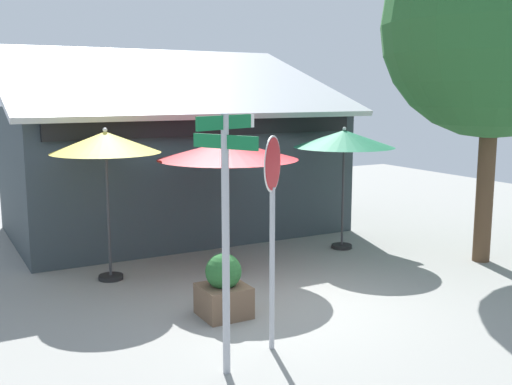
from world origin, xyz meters
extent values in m
cube|color=gray|center=(0.00, 0.00, -0.05)|extent=(28.00, 28.00, 0.10)
cube|color=#333D42|center=(0.32, 5.78, 1.51)|extent=(7.44, 4.48, 3.03)
cube|color=#B7BABF|center=(0.32, 5.63, 3.64)|extent=(7.94, 4.97, 1.69)
cube|color=black|center=(0.32, 3.49, 2.68)|extent=(6.84, 0.16, 0.44)
cylinder|color=#A8AAB2|center=(-1.99, -1.85, 1.56)|extent=(0.09, 0.09, 3.11)
cube|color=#116B38|center=(-1.99, -1.85, 3.01)|extent=(0.87, 0.41, 0.16)
cube|color=#116B38|center=(-1.99, -1.85, 2.79)|extent=(0.41, 0.87, 0.16)
cube|color=white|center=(-1.53, -1.64, 3.01)|extent=(0.07, 0.06, 0.16)
cylinder|color=#A8AAB2|center=(-1.15, -1.50, 1.08)|extent=(0.07, 0.07, 2.16)
cylinder|color=white|center=(-1.15, -1.50, 2.46)|extent=(0.53, 0.50, 0.72)
cylinder|color=red|center=(-1.15, -1.50, 2.46)|extent=(0.50, 0.48, 0.67)
cylinder|color=black|center=(-2.19, 2.50, 0.04)|extent=(0.44, 0.44, 0.08)
cylinder|color=#333335|center=(-2.19, 2.50, 1.17)|extent=(0.05, 0.05, 2.35)
cone|color=#EAD14C|center=(-2.19, 2.50, 2.48)|extent=(1.92, 1.92, 0.37)
sphere|color=silver|center=(-2.19, 2.50, 2.70)|extent=(0.08, 0.08, 0.08)
cylinder|color=black|center=(-0.08, 1.96, 0.04)|extent=(0.44, 0.44, 0.08)
cylinder|color=#333335|center=(-0.08, 1.96, 1.09)|extent=(0.05, 0.05, 2.17)
cone|color=#B21E23|center=(-0.08, 1.96, 2.30)|extent=(2.61, 2.61, 0.35)
sphere|color=silver|center=(-0.08, 1.96, 2.50)|extent=(0.08, 0.08, 0.08)
cylinder|color=black|center=(2.82, 2.29, 0.04)|extent=(0.44, 0.44, 0.08)
cylinder|color=#333335|center=(2.82, 2.29, 1.12)|extent=(0.05, 0.05, 2.24)
cone|color=#1E724C|center=(2.82, 2.29, 2.38)|extent=(2.14, 2.14, 0.36)
sphere|color=silver|center=(2.82, 2.29, 2.59)|extent=(0.08, 0.08, 0.08)
cylinder|color=brown|center=(4.66, 0.13, 1.50)|extent=(0.34, 0.34, 2.99)
sphere|color=#28602D|center=(4.66, 0.13, 4.60)|extent=(4.28, 4.28, 4.28)
cube|color=brown|center=(-1.19, -0.13, 0.24)|extent=(0.70, 0.70, 0.48)
sphere|color=#28602D|center=(-1.19, -0.13, 0.70)|extent=(0.55, 0.55, 0.55)
camera|label=1|loc=(-5.01, -8.07, 3.35)|focal=42.74mm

